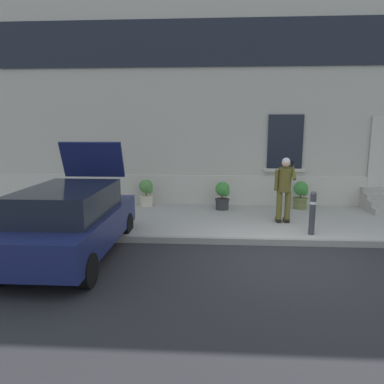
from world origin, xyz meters
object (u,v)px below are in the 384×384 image
person_on_phone (284,186)px  planter_cream (146,192)px  planter_olive (301,194)px  bollard_near_person (312,211)px  planter_charcoal (223,195)px  hatchback_car_navy (71,220)px

person_on_phone → planter_cream: bearing=139.5°
person_on_phone → planter_olive: person_on_phone is taller
bollard_near_person → planter_cream: size_ratio=1.22×
bollard_near_person → person_on_phone: bearing=115.8°
planter_cream → planter_olive: size_ratio=1.00×
planter_cream → planter_olive: bearing=-0.8°
planter_cream → planter_charcoal: size_ratio=1.00×
planter_cream → hatchback_car_navy: bearing=-100.2°
hatchback_car_navy → planter_olive: hatchback_car_navy is taller
hatchback_car_navy → bollard_near_person: size_ratio=3.89×
planter_charcoal → person_on_phone: bearing=-42.8°
planter_cream → planter_olive: (4.86, -0.07, 0.00)m
bollard_near_person → planter_cream: bearing=148.1°
planter_charcoal → planter_olive: bearing=6.2°
bollard_near_person → planter_cream: (-4.50, 2.80, -0.11)m
bollard_near_person → person_on_phone: 1.20m
hatchback_car_navy → bollard_near_person: hatchback_car_navy is taller
hatchback_car_navy → planter_cream: (0.76, 4.23, -0.19)m
bollard_near_person → planter_olive: bollard_near_person is taller
planter_olive → planter_charcoal: bearing=-173.8°
person_on_phone → planter_olive: size_ratio=2.03×
planter_cream → planter_charcoal: same height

